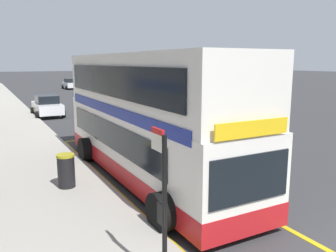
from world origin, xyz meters
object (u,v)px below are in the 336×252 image
Objects in this scene: bus_stop_sign at (163,196)px; parked_car_grey_across at (132,104)px; parked_car_white_distant at (70,84)px; litter_bin at (66,171)px; parked_car_white_ahead at (47,106)px; double_decker_bus at (146,121)px.

bus_stop_sign is 21.90m from parked_car_grey_across.
bus_stop_sign is 50.12m from parked_car_white_distant.
litter_bin is at bearing -121.21° from parked_car_grey_across.
parked_car_grey_across is at bearing -20.83° from parked_car_white_ahead.
double_decker_bus is at bearing -112.14° from parked_car_grey_across.
litter_bin is at bearing 94.68° from bus_stop_sign.
bus_stop_sign is 0.68× the size of parked_car_grey_across.
double_decker_bus is at bearing -89.77° from parked_car_white_ahead.
double_decker_bus is at bearing 1.55° from litter_bin.
parked_car_white_ahead is (-6.19, 2.09, 0.00)m from parked_car_grey_across.
litter_bin is (-2.86, -0.08, -1.38)m from double_decker_bus.
bus_stop_sign is 2.62× the size of litter_bin.
parked_car_grey_across is 1.00× the size of parked_car_white_ahead.
parked_car_white_ahead is 27.83m from parked_car_white_distant.
parked_car_white_distant is at bearing 85.32° from parked_car_grey_across.
double_decker_bus is at bearing 67.94° from bus_stop_sign.
parked_car_grey_across is at bearing 87.61° from parked_car_white_distant.
double_decker_bus is 10.12× the size of litter_bin.
parked_car_white_ahead is at bearing 74.52° from parked_car_white_distant.
parked_car_white_ahead and parked_car_white_distant have the same top height.
parked_car_white_distant is at bearing 80.62° from double_decker_bus.
bus_stop_sign is at bearing -96.46° from parked_car_white_ahead.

